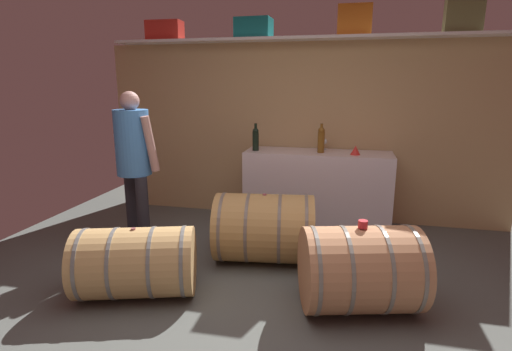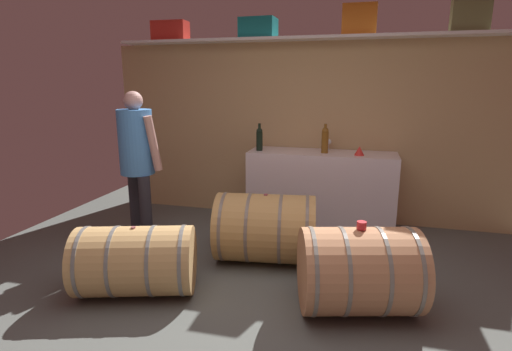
{
  "view_description": "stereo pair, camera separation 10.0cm",
  "coord_description": "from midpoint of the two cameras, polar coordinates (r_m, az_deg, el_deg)",
  "views": [
    {
      "loc": [
        0.58,
        -2.41,
        1.68
      ],
      "look_at": [
        -0.15,
        0.72,
        0.92
      ],
      "focal_mm": 27.92,
      "sensor_mm": 36.0,
      "label": 1
    },
    {
      "loc": [
        0.68,
        -2.38,
        1.68
      ],
      "look_at": [
        -0.15,
        0.72,
        0.92
      ],
      "focal_mm": 27.92,
      "sensor_mm": 36.0,
      "label": 2
    }
  ],
  "objects": [
    {
      "name": "toolcase_olive",
      "position": [
        4.9,
        28.91,
        19.59
      ],
      "size": [
        0.37,
        0.25,
        0.36
      ],
      "primitive_type": "cube",
      "rotation": [
        0.0,
        0.0,
        -0.06
      ],
      "color": "olive",
      "rests_on": "high_shelf_board"
    },
    {
      "name": "high_shelf_board",
      "position": [
        4.8,
        7.8,
        18.86
      ],
      "size": [
        4.51,
        0.4,
        0.03
      ],
      "primitive_type": "cube",
      "color": "white",
      "rests_on": "back_wall_panel"
    },
    {
      "name": "work_cabinet",
      "position": [
        4.74,
        9.86,
        -2.01
      ],
      "size": [
        1.68,
        0.53,
        0.89
      ],
      "primitive_type": "cube",
      "color": "white",
      "rests_on": "ground"
    },
    {
      "name": "wine_bottle_dark",
      "position": [
        4.67,
        1.11,
        5.33
      ],
      "size": [
        0.07,
        0.07,
        0.32
      ],
      "color": "black",
      "rests_on": "work_cabinet"
    },
    {
      "name": "red_funnel",
      "position": [
        4.52,
        15.22,
        3.44
      ],
      "size": [
        0.11,
        0.11,
        0.1
      ],
      "primitive_type": "cone",
      "color": "red",
      "rests_on": "work_cabinet"
    },
    {
      "name": "wine_barrel_far",
      "position": [
        3.38,
        -16.03,
        -11.67
      ],
      "size": [
        1.04,
        0.8,
        0.57
      ],
      "rotation": [
        0.0,
        0.0,
        0.3
      ],
      "color": "tan",
      "rests_on": "ground"
    },
    {
      "name": "wine_glass",
      "position": [
        4.81,
        10.94,
        4.69
      ],
      "size": [
        0.07,
        0.07,
        0.13
      ],
      "color": "white",
      "rests_on": "work_cabinet"
    },
    {
      "name": "toolcase_red",
      "position": [
        5.31,
        -11.61,
        19.61
      ],
      "size": [
        0.44,
        0.24,
        0.23
      ],
      "primitive_type": "cube",
      "rotation": [
        0.0,
        0.0,
        0.04
      ],
      "color": "red",
      "rests_on": "high_shelf_board"
    },
    {
      "name": "tasting_cup",
      "position": [
        2.98,
        15.84,
        -6.88
      ],
      "size": [
        0.07,
        0.07,
        0.06
      ],
      "primitive_type": "cylinder",
      "color": "red",
      "rests_on": "wine_barrel_near"
    },
    {
      "name": "winemaker_pouring",
      "position": [
        4.14,
        -15.98,
        3.02
      ],
      "size": [
        0.48,
        0.47,
        1.59
      ],
      "rotation": [
        0.0,
        0.0,
        -0.66
      ],
      "color": "#2A2A33",
      "rests_on": "ground"
    },
    {
      "name": "wine_bottle_amber",
      "position": [
        4.58,
        10.48,
        5.09
      ],
      "size": [
        0.08,
        0.08,
        0.33
      ],
      "color": "brown",
      "rests_on": "work_cabinet"
    },
    {
      "name": "ground_plane",
      "position": [
        3.51,
        2.92,
        -15.48
      ],
      "size": [
        6.1,
        8.19,
        0.02
      ],
      "primitive_type": "cube",
      "color": "#555A55"
    },
    {
      "name": "toolcase_orange",
      "position": [
        4.78,
        15.18,
        20.69
      ],
      "size": [
        0.37,
        0.26,
        0.32
      ],
      "primitive_type": "cube",
      "rotation": [
        0.0,
        0.0,
        0.03
      ],
      "color": "orange",
      "rests_on": "high_shelf_board"
    },
    {
      "name": "toolcase_teal",
      "position": [
        4.92,
        0.96,
        20.35
      ],
      "size": [
        0.42,
        0.31,
        0.23
      ],
      "primitive_type": "cube",
      "rotation": [
        0.0,
        0.0,
        -0.03
      ],
      "color": "#137A7E",
      "rests_on": "high_shelf_board"
    },
    {
      "name": "wine_barrel_flank",
      "position": [
        3.8,
        2.13,
        -7.53
      ],
      "size": [
        1.0,
        0.77,
        0.66
      ],
      "rotation": [
        0.0,
        0.0,
        0.14
      ],
      "color": "tan",
      "rests_on": "ground"
    },
    {
      "name": "wine_barrel_near",
      "position": [
        3.12,
        15.44,
        -12.99
      ],
      "size": [
        0.98,
        0.84,
        0.66
      ],
      "rotation": [
        0.0,
        0.0,
        0.27
      ],
      "color": "tan",
      "rests_on": "ground"
    },
    {
      "name": "back_wall_panel",
      "position": [
        4.97,
        7.63,
        6.1
      ],
      "size": [
        4.9,
        0.1,
        2.14
      ],
      "primitive_type": "cube",
      "color": "tan",
      "rests_on": "ground"
    }
  ]
}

